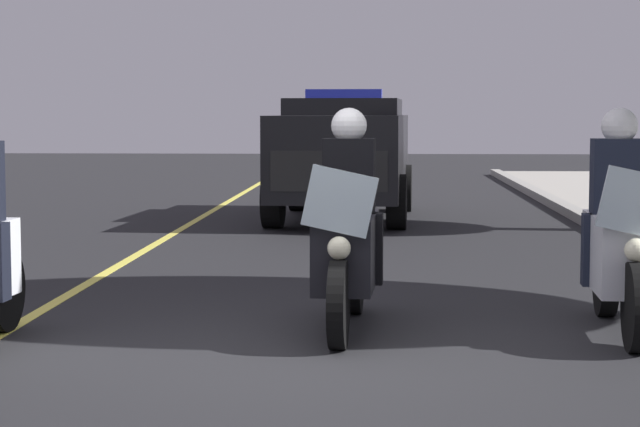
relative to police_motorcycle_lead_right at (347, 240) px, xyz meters
name	(u,v)px	position (x,y,z in m)	size (l,w,h in m)	color
ground_plane	(312,357)	(1.05, -0.21, -0.70)	(80.00, 80.00, 0.00)	black
police_motorcycle_lead_right	(347,240)	(0.00, 0.00, 0.00)	(2.14, 0.60, 1.72)	black
police_motorcycle_trailing	(620,242)	(0.01, 2.09, 0.00)	(2.14, 0.60, 1.72)	black
police_suv	(343,152)	(-9.46, -0.33, 0.37)	(4.99, 2.27, 2.05)	black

